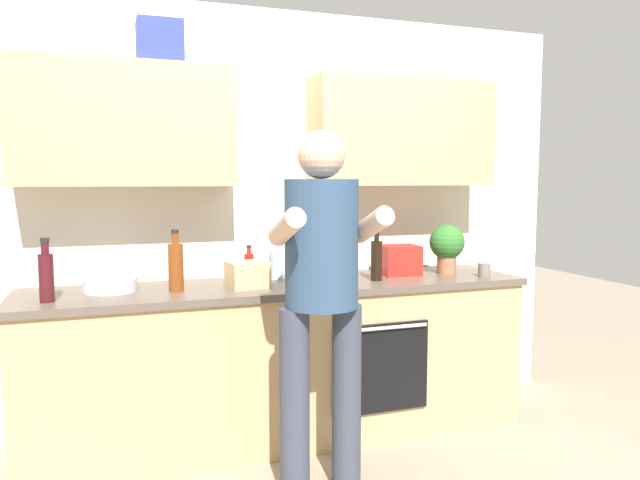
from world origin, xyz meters
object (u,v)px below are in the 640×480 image
at_px(bottle_hotsauce, 249,266).
at_px(bottle_wine, 46,275).
at_px(bottle_soda, 304,264).
at_px(grocery_bag_crisps, 399,260).
at_px(bottle_vinegar, 176,266).
at_px(grocery_bag_bread, 247,275).
at_px(person_standing, 321,282).
at_px(cup_stoneware, 484,270).
at_px(potted_herb, 447,245).
at_px(mixing_bowl, 110,285).
at_px(bottle_water, 277,258).
at_px(bottle_soy, 376,259).

height_order(bottle_hotsauce, bottle_wine, bottle_wine).
relative_size(bottle_soda, grocery_bag_crisps, 1.23).
distance_m(bottle_hotsauce, bottle_vinegar, 0.48).
distance_m(grocery_bag_crisps, grocery_bag_bread, 0.99).
bearing_deg(grocery_bag_crisps, bottle_vinegar, -175.05).
xyz_separation_m(person_standing, grocery_bag_bread, (-0.22, 0.60, -0.04)).
bearing_deg(grocery_bag_bread, bottle_hotsauce, 74.80).
distance_m(person_standing, grocery_bag_crisps, 1.05).
distance_m(cup_stoneware, grocery_bag_crisps, 0.51).
distance_m(bottle_hotsauce, grocery_bag_bread, 0.21).
distance_m(bottle_wine, potted_herb, 2.28).
xyz_separation_m(mixing_bowl, grocery_bag_crisps, (1.69, -0.00, 0.05)).
bearing_deg(grocery_bag_bread, bottle_soda, 0.57).
bearing_deg(potted_herb, bottle_soda, -176.43).
xyz_separation_m(bottle_water, grocery_bag_bread, (-0.23, -0.22, -0.05)).
distance_m(bottle_soy, grocery_bag_bread, 0.76).
height_order(person_standing, grocery_bag_bread, person_standing).
bearing_deg(potted_herb, bottle_wine, -176.65).
height_order(bottle_hotsauce, potted_herb, potted_herb).
relative_size(bottle_vinegar, mixing_bowl, 1.17).
bearing_deg(bottle_water, potted_herb, -8.49).
distance_m(bottle_wine, bottle_water, 1.25).
bearing_deg(cup_stoneware, bottle_hotsauce, 166.70).
bearing_deg(bottle_soda, person_standing, -100.31).
height_order(bottle_wine, bottle_water, bottle_wine).
relative_size(bottle_water, potted_herb, 0.93).
bearing_deg(person_standing, cup_stoneware, 21.30).
height_order(bottle_hotsauce, cup_stoneware, bottle_hotsauce).
bearing_deg(mixing_bowl, cup_stoneware, -6.73).
xyz_separation_m(bottle_vinegar, cup_stoneware, (1.81, -0.13, -0.09)).
bearing_deg(bottle_wine, person_standing, -23.51).
distance_m(person_standing, bottle_wine, 1.32).
relative_size(bottle_soy, mixing_bowl, 1.10).
height_order(bottle_soy, bottle_soda, bottle_soy).
xyz_separation_m(mixing_bowl, grocery_bag_bread, (0.71, -0.13, 0.03)).
distance_m(bottle_hotsauce, bottle_wine, 1.08).
bearing_deg(potted_herb, bottle_water, 171.51).
bearing_deg(bottle_soy, bottle_hotsauce, 161.83).
distance_m(bottle_soy, bottle_wine, 1.75).
bearing_deg(bottle_hotsauce, mixing_bowl, -174.54).
distance_m(bottle_hotsauce, bottle_soda, 0.34).
bearing_deg(person_standing, bottle_water, 89.40).
relative_size(bottle_soy, cup_stoneware, 3.69).
distance_m(bottle_wine, mixing_bowl, 0.36).
height_order(bottle_soy, bottle_wine, bottle_wine).
relative_size(bottle_water, bottle_soda, 1.02).
relative_size(person_standing, mixing_bowl, 6.13).
bearing_deg(bottle_water, bottle_hotsauce, -173.53).
distance_m(bottle_wine, cup_stoneware, 2.42).
bearing_deg(mixing_bowl, potted_herb, -1.88).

